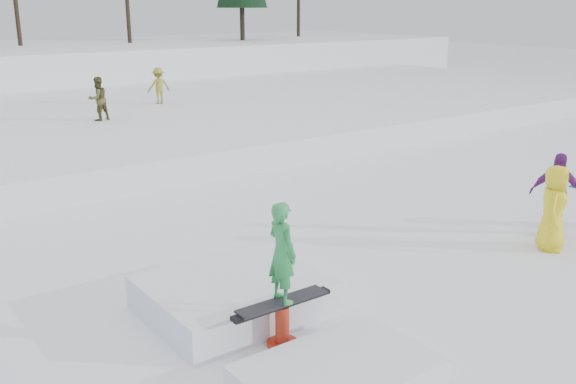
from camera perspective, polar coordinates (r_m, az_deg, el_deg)
ground at (r=11.11m, az=4.08°, el=-8.24°), size 120.00×120.00×0.00m
snow_midrise at (r=24.92m, az=-20.52°, el=5.58°), size 50.00×18.00×0.80m
walker_olive at (r=22.87m, az=-16.53°, el=7.95°), size 0.84×0.72×1.47m
walker_ygreen at (r=26.26m, az=-11.42°, el=9.24°), size 0.95×0.59×1.42m
spectator_purple at (r=14.23m, az=22.69°, el=-0.20°), size 0.96×1.07×1.75m
spectator_yellow at (r=13.38m, az=22.53°, el=-1.31°), size 0.98×0.87×1.69m
jib_rail_feature at (r=9.56m, az=-2.57°, el=-10.47°), size 2.60×4.40×2.11m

